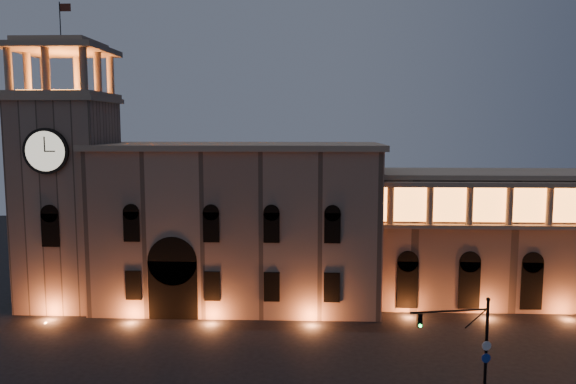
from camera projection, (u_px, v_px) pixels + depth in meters
The scene contains 4 objects.
government_building at pixel (238, 224), 61.54m from camera, with size 30.80×12.80×17.60m.
clock_tower at pixel (68, 191), 60.86m from camera, with size 9.80×9.80×32.40m.
colonnade_wing at pixel (545, 236), 62.38m from camera, with size 40.60×11.50×14.50m.
traffic_light at pixel (473, 352), 38.24m from camera, with size 5.73×1.39×7.95m.
Camera 1 is at (5.73, -38.51, 19.52)m, focal length 35.00 mm.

